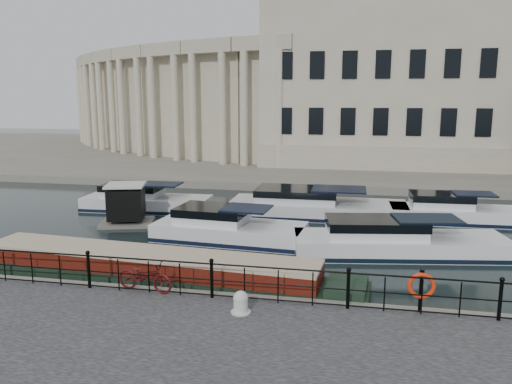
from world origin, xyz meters
TOP-DOWN VIEW (x-y plane):
  - ground_plane at (0.00, 0.00)m, footprint 160.00×160.00m
  - far_bank at (0.00, 39.00)m, footprint 120.00×42.00m
  - railing at (0.00, -2.25)m, footprint 24.14×0.14m
  - civic_building at (-1.00, 34.71)m, footprint 53.55×31.84m
  - bicycle at (-2.16, -2.17)m, footprint 1.94×0.92m
  - mooring_bollard at (1.09, -3.13)m, footprint 0.56×0.56m
  - life_ring_post at (5.98, -2.17)m, footprint 0.76×0.20m
  - narrowboat at (-2.93, -0.30)m, footprint 15.34×3.28m
  - harbour_hut at (-7.41, 7.50)m, footprint 3.11×2.81m
  - cabin_cruisers at (1.50, 8.83)m, footprint 24.25×9.92m

SIDE VIEW (x-z plane):
  - ground_plane at x=0.00m, z-range 0.00..0.00m
  - far_bank at x=0.00m, z-range 0.00..0.55m
  - narrowboat at x=-2.93m, z-range -0.41..1.14m
  - cabin_cruisers at x=1.50m, z-range -0.63..1.36m
  - mooring_bollard at x=1.09m, z-range 0.53..1.16m
  - harbour_hut at x=-7.41m, z-range -0.13..2.03m
  - bicycle at x=-2.16m, z-range 0.55..1.53m
  - railing at x=0.00m, z-range 0.59..1.81m
  - life_ring_post at x=5.98m, z-range 0.71..1.94m
  - civic_building at x=-1.00m, z-range -1.39..15.46m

